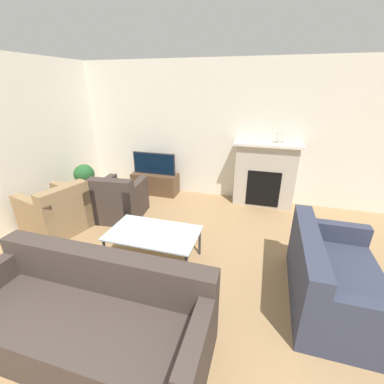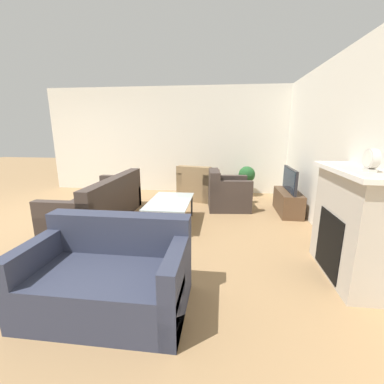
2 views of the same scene
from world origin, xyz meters
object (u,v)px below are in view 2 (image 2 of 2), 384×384
(couch_loveseat, at_px, (110,277))
(coffee_table, at_px, (170,203))
(couch_sectional, at_px, (101,206))
(armchair_accent, at_px, (227,195))
(potted_plant, at_px, (247,178))
(mantel_clock, at_px, (371,160))
(tv, at_px, (290,180))
(armchair_by_window, at_px, (198,186))

(couch_loveseat, bearing_deg, coffee_table, 86.49)
(couch_sectional, relative_size, couch_loveseat, 1.52)
(armchair_accent, bearing_deg, potted_plant, -30.29)
(couch_sectional, height_order, coffee_table, couch_sectional)
(coffee_table, bearing_deg, potted_plant, 145.89)
(couch_loveseat, height_order, armchair_accent, same)
(couch_loveseat, relative_size, armchair_accent, 1.59)
(mantel_clock, bearing_deg, tv, -177.86)
(tv, bearing_deg, couch_sectional, -75.46)
(couch_loveseat, xyz_separation_m, mantel_clock, (-0.59, 2.43, 1.07))
(couch_sectional, distance_m, coffee_table, 1.29)
(couch_sectional, height_order, mantel_clock, mantel_clock)
(couch_sectional, xyz_separation_m, armchair_accent, (-1.05, 2.28, 0.01))
(armchair_accent, bearing_deg, mantel_clock, -159.86)
(tv, relative_size, coffee_table, 0.79)
(potted_plant, xyz_separation_m, mantel_clock, (3.73, 0.82, 0.89))
(tv, height_order, armchair_accent, tv)
(armchair_accent, bearing_deg, couch_sectional, 108.73)
(armchair_by_window, bearing_deg, couch_sectional, 63.49)
(potted_plant, relative_size, mantel_clock, 3.45)
(coffee_table, relative_size, mantel_clock, 5.40)
(tv, distance_m, armchair_by_window, 2.14)
(tv, xyz_separation_m, couch_sectional, (0.90, -3.49, -0.39))
(couch_sectional, xyz_separation_m, couch_loveseat, (2.19, 1.16, 0.00))
(coffee_table, distance_m, mantel_clock, 2.93)
(couch_loveseat, xyz_separation_m, armchair_accent, (-3.25, 1.12, 0.01))
(coffee_table, bearing_deg, armchair_accent, 138.05)
(coffee_table, bearing_deg, couch_sectional, -92.34)
(tv, distance_m, potted_plant, 1.44)
(potted_plant, height_order, mantel_clock, mantel_clock)
(couch_loveseat, relative_size, armchair_by_window, 1.37)
(tv, relative_size, couch_loveseat, 0.65)
(tv, bearing_deg, mantel_clock, 2.14)
(armchair_accent, distance_m, potted_plant, 1.19)
(armchair_accent, xyz_separation_m, coffee_table, (1.10, -0.99, 0.11))
(tv, distance_m, armchair_accent, 1.28)
(tv, distance_m, coffee_table, 2.42)
(couch_loveseat, relative_size, coffee_table, 1.22)
(couch_sectional, bearing_deg, couch_loveseat, 27.76)
(armchair_by_window, bearing_deg, mantel_clock, 134.94)
(mantel_clock, bearing_deg, couch_loveseat, -76.24)
(armchair_by_window, distance_m, armchair_accent, 1.03)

